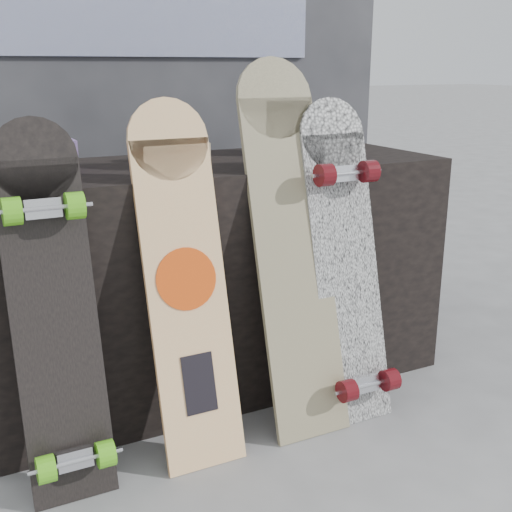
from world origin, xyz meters
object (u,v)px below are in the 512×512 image
longboard_cascadia (347,257)px  skateboard_dark (54,308)px  vendor_table (212,274)px  longboard_celtic (291,236)px  longboard_geisha (185,274)px

longboard_cascadia → skateboard_dark: bearing=-179.6°
longboard_cascadia → vendor_table: bearing=128.6°
longboard_celtic → vendor_table: bearing=109.8°
skateboard_dark → longboard_celtic: bearing=3.6°
vendor_table → longboard_geisha: size_ratio=1.55×
longboard_celtic → longboard_cascadia: size_ratio=1.12×
longboard_geisha → skateboard_dark: (-0.37, -0.02, -0.03)m
skateboard_dark → vendor_table: bearing=33.0°
longboard_celtic → longboard_cascadia: bearing=-12.2°
skateboard_dark → longboard_cascadia: bearing=0.4°
longboard_geisha → longboard_celtic: 0.37m
vendor_table → longboard_geisha: bearing=-122.4°
longboard_geisha → skateboard_dark: size_ratio=1.04×
longboard_cascadia → skateboard_dark: 0.91m
vendor_table → skateboard_dark: (-0.60, -0.39, 0.11)m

